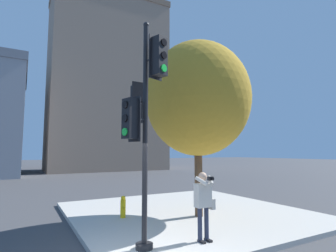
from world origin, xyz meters
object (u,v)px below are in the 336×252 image
object	(u,v)px
person_photographer	(204,200)
fire_hydrant	(123,207)
traffic_signal_pole	(143,109)
street_tree	(198,99)

from	to	relation	value
person_photographer	fire_hydrant	bearing A→B (deg)	106.99
traffic_signal_pole	street_tree	bearing A→B (deg)	32.99
traffic_signal_pole	street_tree	xyz separation A→B (m)	(2.91, 1.89, 0.88)
traffic_signal_pole	person_photographer	bearing A→B (deg)	-8.30
traffic_signal_pole	fire_hydrant	bearing A→B (deg)	78.75
traffic_signal_pole	person_photographer	distance (m)	2.67
person_photographer	street_tree	bearing A→B (deg)	57.18
traffic_signal_pole	person_photographer	xyz separation A→B (m)	(1.54, -0.23, -2.16)
street_tree	fire_hydrant	size ratio (longest dim) A/B	8.55
person_photographer	street_tree	size ratio (longest dim) A/B	0.27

